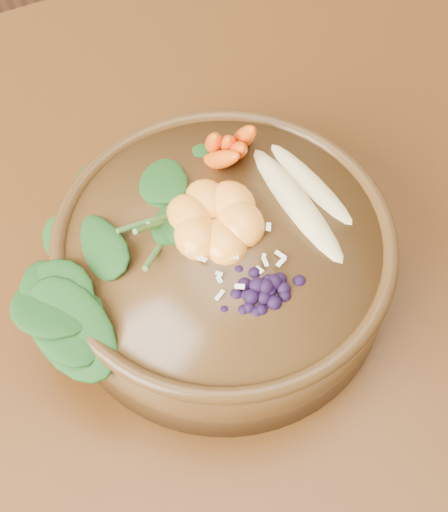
{
  "coord_description": "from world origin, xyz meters",
  "views": [
    {
      "loc": [
        -0.23,
        -0.28,
        1.29
      ],
      "look_at": [
        -0.09,
        0.01,
        0.8
      ],
      "focal_mm": 50.0,
      "sensor_mm": 36.0,
      "label": 1
    }
  ],
  "objects_px": {
    "kale_heap": "(140,195)",
    "carrot_cluster": "(229,121)",
    "stoneware_bowl": "(224,262)",
    "banana_halves": "(305,183)",
    "mandarin_cluster": "(215,210)",
    "blueberry_pile": "(267,276)",
    "dining_table": "(311,304)"
  },
  "relations": [
    {
      "from": "carrot_cluster",
      "to": "kale_heap",
      "type": "bearing_deg",
      "value": -169.49
    },
    {
      "from": "stoneware_bowl",
      "to": "carrot_cluster",
      "type": "bearing_deg",
      "value": 62.09
    },
    {
      "from": "banana_halves",
      "to": "mandarin_cluster",
      "type": "distance_m",
      "value": 0.08
    },
    {
      "from": "kale_heap",
      "to": "mandarin_cluster",
      "type": "xyz_separation_m",
      "value": [
        0.05,
        -0.04,
        -0.01
      ]
    },
    {
      "from": "mandarin_cluster",
      "to": "blueberry_pile",
      "type": "bearing_deg",
      "value": -83.48
    },
    {
      "from": "dining_table",
      "to": "carrot_cluster",
      "type": "bearing_deg",
      "value": 120.3
    },
    {
      "from": "dining_table",
      "to": "banana_halves",
      "type": "bearing_deg",
      "value": 124.54
    },
    {
      "from": "carrot_cluster",
      "to": "mandarin_cluster",
      "type": "bearing_deg",
      "value": -129.81
    },
    {
      "from": "dining_table",
      "to": "carrot_cluster",
      "type": "xyz_separation_m",
      "value": [
        -0.05,
        0.09,
        0.2
      ]
    },
    {
      "from": "kale_heap",
      "to": "carrot_cluster",
      "type": "xyz_separation_m",
      "value": [
        0.09,
        0.03,
        0.02
      ]
    },
    {
      "from": "banana_halves",
      "to": "blueberry_pile",
      "type": "relative_size",
      "value": 1.24
    },
    {
      "from": "dining_table",
      "to": "banana_halves",
      "type": "xyz_separation_m",
      "value": [
        -0.01,
        0.02,
        0.18
      ]
    },
    {
      "from": "mandarin_cluster",
      "to": "blueberry_pile",
      "type": "relative_size",
      "value": 0.69
    },
    {
      "from": "dining_table",
      "to": "blueberry_pile",
      "type": "distance_m",
      "value": 0.21
    },
    {
      "from": "banana_halves",
      "to": "dining_table",
      "type": "bearing_deg",
      "value": -61.24
    },
    {
      "from": "blueberry_pile",
      "to": "carrot_cluster",
      "type": "bearing_deg",
      "value": 76.23
    },
    {
      "from": "kale_heap",
      "to": "banana_halves",
      "type": "relative_size",
      "value": 1.14
    },
    {
      "from": "dining_table",
      "to": "blueberry_pile",
      "type": "xyz_separation_m",
      "value": [
        -0.08,
        -0.05,
        0.19
      ]
    },
    {
      "from": "dining_table",
      "to": "mandarin_cluster",
      "type": "height_order",
      "value": "mandarin_cluster"
    },
    {
      "from": "mandarin_cluster",
      "to": "blueberry_pile",
      "type": "height_order",
      "value": "blueberry_pile"
    },
    {
      "from": "kale_heap",
      "to": "blueberry_pile",
      "type": "height_order",
      "value": "kale_heap"
    },
    {
      "from": "stoneware_bowl",
      "to": "banana_halves",
      "type": "distance_m",
      "value": 0.09
    },
    {
      "from": "dining_table",
      "to": "carrot_cluster",
      "type": "height_order",
      "value": "carrot_cluster"
    },
    {
      "from": "kale_heap",
      "to": "mandarin_cluster",
      "type": "height_order",
      "value": "kale_heap"
    },
    {
      "from": "banana_halves",
      "to": "mandarin_cluster",
      "type": "height_order",
      "value": "mandarin_cluster"
    },
    {
      "from": "kale_heap",
      "to": "carrot_cluster",
      "type": "bearing_deg",
      "value": 16.3
    },
    {
      "from": "stoneware_bowl",
      "to": "banana_halves",
      "type": "height_order",
      "value": "banana_halves"
    },
    {
      "from": "dining_table",
      "to": "carrot_cluster",
      "type": "relative_size",
      "value": 21.07
    },
    {
      "from": "stoneware_bowl",
      "to": "banana_halves",
      "type": "xyz_separation_m",
      "value": [
        0.08,
        0.01,
        0.05
      ]
    },
    {
      "from": "stoneware_bowl",
      "to": "carrot_cluster",
      "type": "distance_m",
      "value": 0.12
    },
    {
      "from": "stoneware_bowl",
      "to": "blueberry_pile",
      "type": "xyz_separation_m",
      "value": [
        0.01,
        -0.06,
        0.06
      ]
    },
    {
      "from": "kale_heap",
      "to": "blueberry_pile",
      "type": "xyz_separation_m",
      "value": [
        0.06,
        -0.11,
        -0.0
      ]
    }
  ]
}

